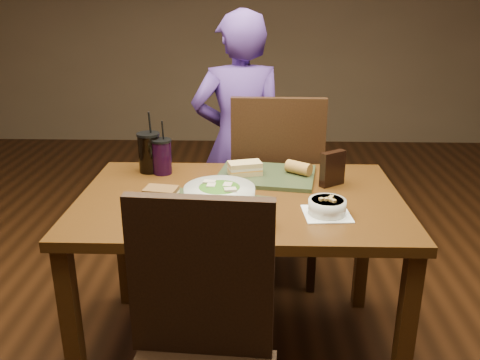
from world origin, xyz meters
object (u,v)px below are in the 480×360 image
Objects in this scene: baguette_far at (299,168)px; cup_cola at (149,152)px; dining_table at (240,217)px; soup_bowl at (327,206)px; baguette_near at (252,213)px; salad_bowl at (220,195)px; chair_near at (199,354)px; diner at (239,143)px; chip_bag at (332,169)px; sandwich_far at (245,168)px; tray_far at (266,175)px; sandwich_near at (161,195)px; chair_far at (276,183)px; tray_near at (208,209)px; cup_berry at (162,156)px.

cup_cola is (-0.67, 0.07, 0.05)m from baguette_far.
dining_table is 7.18× the size of soup_bowl.
salad_bowl is at bearing 132.38° from baguette_near.
dining_table is 0.22m from salad_bowl.
baguette_near is 1.13× the size of baguette_far.
chair_near is 0.68× the size of diner.
diner is 9.73× the size of chip_bag.
cup_cola reaches higher than sandwich_far.
sandwich_near is (-0.41, -0.34, 0.04)m from tray_far.
cup_cola is (-0.75, 0.46, 0.06)m from soup_bowl.
chip_bag is at bearing 110.28° from diner.
salad_bowl is 0.23m from sandwich_near.
chair_far is at bearing 68.07° from sandwich_far.
soup_bowl is (0.42, 0.55, 0.23)m from chair_near.
chair_far reaches higher than dining_table.
salad_bowl is at bearing -115.81° from tray_far.
tray_near is at bearing 75.59° from diner.
soup_bowl is 0.65× the size of cup_cola.
diner is at bearing 92.01° from dining_table.
chair_far reaches higher than tray_near.
diner reaches higher than cup_cola.
baguette_near is (-0.06, -0.51, 0.04)m from tray_far.
diner is at bearing 84.59° from chip_bag.
tray_far is 1.50× the size of cup_cola.
chair_near reaches higher than tray_far.
baguette_near reaches higher than baguette_far.
sandwich_far is 0.38m from cup_berry.
baguette_far reaches higher than tray_far.
cup_cola reaches higher than tray_near.
sandwich_near is at bearing 164.77° from chip_bag.
dining_table is 9.73× the size of sandwich_near.
baguette_far is at bearing -3.81° from cup_berry.
tray_far is at bearing 7.37° from sandwich_far.
cup_cola reaches higher than dining_table.
chair_far is 0.36m from diner.
tray_far is at bearing 77.64° from chair_near.
dining_table is 4.91× the size of salad_bowl.
sandwich_far is at bearing -8.06° from cup_berry.
sandwich_near is 0.39m from cup_berry.
salad_bowl is at bearing -51.56° from cup_cola.
chair_far is 0.92m from baguette_near.
sandwich_far is at bearing 83.13° from chair_near.
dining_table is at bearing 53.43° from tray_near.
soup_bowl is 0.32m from chip_bag.
chair_near is 1.34m from chair_far.
baguette_near is (0.05, -0.28, 0.14)m from dining_table.
sandwich_near is 0.90× the size of chip_bag.
baguette_far is at bearing 42.20° from dining_table.
cup_cola is (-0.39, -0.57, 0.12)m from diner.
sandwich_far is at bearing 46.38° from sandwich_near.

